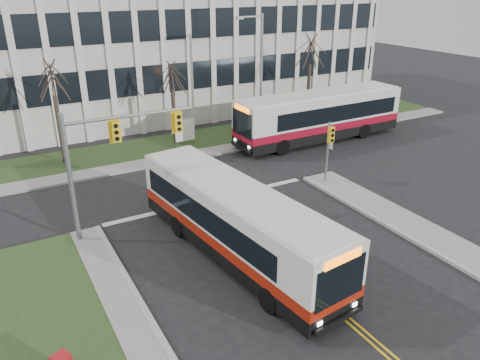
% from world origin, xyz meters
% --- Properties ---
extents(ground, '(120.00, 120.00, 0.00)m').
position_xyz_m(ground, '(0.00, 0.00, 0.00)').
color(ground, black).
rests_on(ground, ground).
extents(sidewalk_cross, '(44.00, 1.60, 0.14)m').
position_xyz_m(sidewalk_cross, '(5.00, 15.20, 0.07)').
color(sidewalk_cross, '#9E9B93').
rests_on(sidewalk_cross, ground).
extents(building_lawn, '(44.00, 5.00, 0.12)m').
position_xyz_m(building_lawn, '(5.00, 18.00, 0.06)').
color(building_lawn, '#2E441D').
rests_on(building_lawn, ground).
extents(office_building, '(40.00, 16.00, 12.00)m').
position_xyz_m(office_building, '(5.00, 30.00, 6.00)').
color(office_building, silver).
rests_on(office_building, ground).
extents(mast_arm_signal, '(6.11, 0.38, 6.20)m').
position_xyz_m(mast_arm_signal, '(-5.62, 7.16, 4.26)').
color(mast_arm_signal, slate).
rests_on(mast_arm_signal, ground).
extents(signal_pole_near, '(0.34, 0.39, 3.80)m').
position_xyz_m(signal_pole_near, '(7.20, 6.90, 2.50)').
color(signal_pole_near, slate).
rests_on(signal_pole_near, ground).
extents(signal_pole_far, '(0.34, 0.39, 3.80)m').
position_xyz_m(signal_pole_far, '(7.20, 15.40, 2.50)').
color(signal_pole_far, slate).
rests_on(signal_pole_far, ground).
extents(streetlight, '(2.15, 0.25, 9.20)m').
position_xyz_m(streetlight, '(8.03, 16.20, 5.19)').
color(streetlight, slate).
rests_on(streetlight, ground).
extents(directory_sign, '(1.50, 0.12, 2.00)m').
position_xyz_m(directory_sign, '(2.50, 17.50, 1.17)').
color(directory_sign, slate).
rests_on(directory_sign, ground).
extents(tree_left, '(1.80, 1.80, 7.70)m').
position_xyz_m(tree_left, '(-6.00, 18.00, 5.51)').
color(tree_left, '#42352B').
rests_on(tree_left, ground).
extents(tree_mid, '(1.80, 1.80, 6.82)m').
position_xyz_m(tree_mid, '(2.00, 18.20, 4.88)').
color(tree_mid, '#42352B').
rests_on(tree_mid, ground).
extents(tree_right, '(1.80, 1.80, 8.25)m').
position_xyz_m(tree_right, '(14.00, 18.00, 5.91)').
color(tree_right, '#42352B').
rests_on(tree_right, ground).
extents(bus_main, '(3.98, 12.38, 3.24)m').
position_xyz_m(bus_main, '(-1.47, 2.51, 1.62)').
color(bus_main, silver).
rests_on(bus_main, ground).
extents(bus_cross, '(13.55, 3.08, 3.60)m').
position_xyz_m(bus_cross, '(11.93, 13.74, 1.80)').
color(bus_cross, silver).
rests_on(bus_cross, ground).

